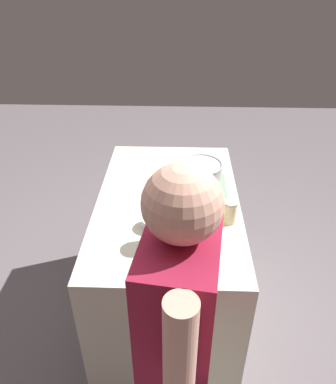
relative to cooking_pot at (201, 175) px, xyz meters
The scene contains 9 objects.
ground_plane 1.05m from the cooking_pot, 58.01° to the right, with size 8.00×8.00×0.00m, color slate.
counter_slab 0.60m from the cooking_pot, 58.01° to the right, with size 1.32×0.80×0.94m, color beige.
dish_cloth 0.09m from the cooking_pot, 90.00° to the left, with size 0.35×0.31×0.01m, color #76AA7C.
cooking_pot is the anchor object (origin of this frame).
lemonade_pitcher 0.46m from the cooking_pot, 12.05° to the right, with size 0.11×0.11×0.27m.
mason_jar 0.34m from the cooking_pot, 24.15° to the left, with size 0.07×0.07×0.12m.
broccoli_bowl_front 0.44m from the cooking_pot, 34.47° to the right, with size 0.12×0.12×0.08m.
broccoli_bowl_center 0.28m from the cooking_pot, 22.61° to the right, with size 0.12×0.12×0.07m.
person_cook 1.13m from the cooking_pot, ahead, with size 0.50×0.25×1.71m.
Camera 1 is at (1.73, 0.06, 2.12)m, focal length 34.86 mm.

